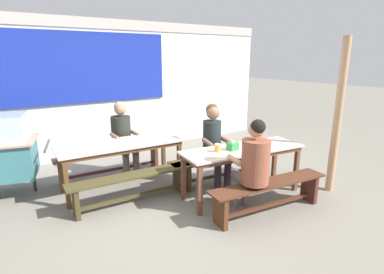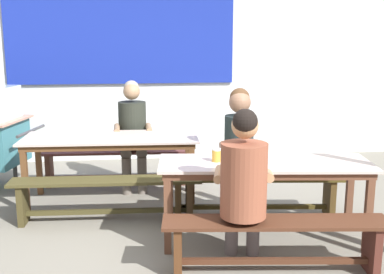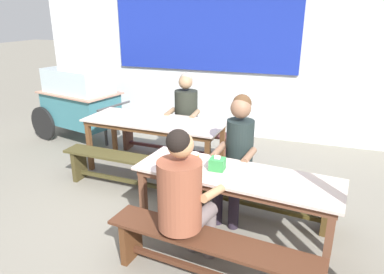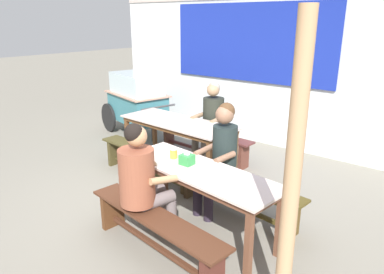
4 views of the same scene
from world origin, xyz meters
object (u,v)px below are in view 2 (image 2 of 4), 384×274
object	(u,v)px
bench_near_front	(276,237)
condiment_jar	(217,155)
bench_far_front	(107,192)
bench_near_back	(254,188)
person_near_front	(244,181)
person_right_near_table	(239,148)
dining_table_near	(265,170)
tissue_box	(244,156)
bench_far_back	(116,161)
person_center_facing	(133,128)
dining_table_far	(111,143)

from	to	relation	value
bench_near_front	condiment_jar	world-z (taller)	condiment_jar
bench_far_front	bench_near_back	bearing A→B (deg)	-1.67
bench_near_front	person_near_front	world-z (taller)	person_near_front
condiment_jar	person_right_near_table	bearing A→B (deg)	57.16
dining_table_near	tissue_box	bearing A→B (deg)	173.48
bench_far_back	condiment_jar	bearing A→B (deg)	-61.96
dining_table_near	bench_far_back	size ratio (longest dim) A/B	1.01
person_center_facing	bench_near_back	bearing A→B (deg)	-43.84
person_near_front	dining_table_near	bearing A→B (deg)	59.20
person_near_front	person_center_facing	distance (m)	2.45
bench_far_front	person_center_facing	bearing A→B (deg)	76.88
person_right_near_table	dining_table_far	bearing A→B (deg)	151.34
condiment_jar	dining_table_near	bearing A→B (deg)	-9.43
dining_table_near	bench_near_front	bearing A→B (deg)	-96.25
bench_far_back	condiment_jar	world-z (taller)	condiment_jar
bench_far_back	tissue_box	distance (m)	2.24
bench_far_front	dining_table_far	bearing A→B (deg)	87.48
bench_far_back	person_right_near_table	world-z (taller)	person_right_near_table
dining_table_far	bench_near_front	world-z (taller)	dining_table_far
bench_near_front	dining_table_near	bearing A→B (deg)	83.75
tissue_box	condiment_jar	world-z (taller)	tissue_box
dining_table_far	condiment_jar	bearing A→B (deg)	-50.37
dining_table_near	condiment_jar	world-z (taller)	condiment_jar
person_right_near_table	tissue_box	bearing A→B (deg)	-97.74
person_near_front	person_right_near_table	bearing A→B (deg)	79.48
person_right_near_table	tissue_box	world-z (taller)	person_right_near_table
condiment_jar	bench_far_back	bearing A→B (deg)	118.04
bench_far_back	person_near_front	distance (m)	2.63
bench_far_back	bench_near_back	xyz separation A→B (m)	(1.44, -1.25, 0.00)
bench_near_back	bench_near_front	bearing A→B (deg)	-96.25
bench_far_front	tissue_box	size ratio (longest dim) A/B	14.03
dining_table_near	person_center_facing	distance (m)	2.12
bench_near_front	tissue_box	distance (m)	0.81
person_right_near_table	person_near_front	bearing A→B (deg)	-100.52
bench_far_front	person_right_near_table	xyz separation A→B (m)	(1.31, -0.10, 0.44)
tissue_box	dining_table_far	bearing A→B (deg)	134.65
dining_table_near	condiment_jar	bearing A→B (deg)	170.57
person_center_facing	tissue_box	distance (m)	2.01
bench_near_front	person_center_facing	bearing A→B (deg)	114.67
person_center_facing	tissue_box	bearing A→B (deg)	-60.94
bench_far_back	person_right_near_table	bearing A→B (deg)	-46.08
person_center_facing	condiment_jar	bearing A→B (deg)	-66.58
bench_far_back	bench_near_front	size ratio (longest dim) A/B	1.07
bench_near_back	person_center_facing	world-z (taller)	person_center_facing
dining_table_near	bench_near_back	world-z (taller)	dining_table_near
person_right_near_table	bench_far_front	bearing A→B (deg)	175.72
dining_table_near	bench_far_front	xyz separation A→B (m)	(-1.42, 0.65, -0.36)
bench_far_front	person_center_facing	world-z (taller)	person_center_facing
dining_table_near	bench_far_front	world-z (taller)	dining_table_near
bench_near_front	tissue_box	bearing A→B (deg)	100.62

